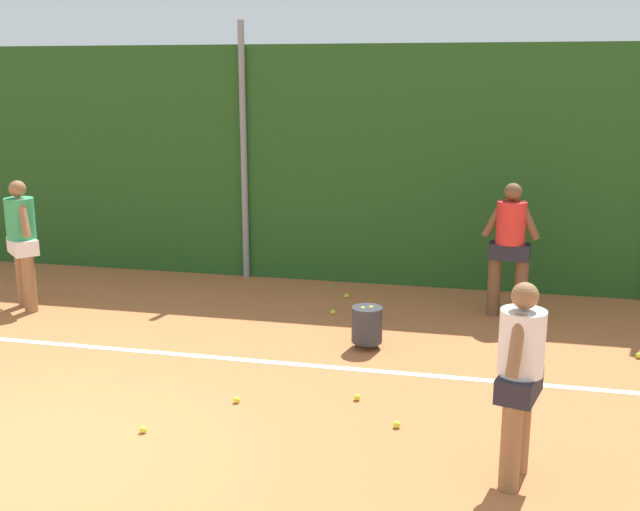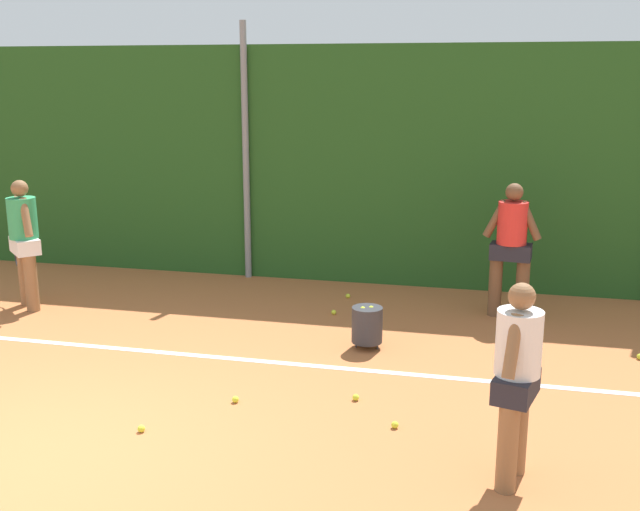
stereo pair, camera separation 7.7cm
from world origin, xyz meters
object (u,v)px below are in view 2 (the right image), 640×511
at_px(player_backcourt_far, 511,243).
at_px(tennis_ball_10, 640,357).
at_px(player_foreground_near, 517,373).
at_px(tennis_ball_2, 348,296).
at_px(tennis_ball_0, 235,399).
at_px(tennis_ball_11, 395,425).
at_px(tennis_ball_7, 371,324).
at_px(ball_hopper, 367,325).
at_px(player_midcourt, 24,237).
at_px(tennis_ball_5, 334,312).
at_px(tennis_ball_3, 141,429).
at_px(tennis_ball_6, 356,397).

distance_m(player_backcourt_far, tennis_ball_10, 2.14).
bearing_deg(player_foreground_near, tennis_ball_2, 40.25).
xyz_separation_m(player_backcourt_far, tennis_ball_0, (-2.61, -3.37, -0.97)).
bearing_deg(tennis_ball_11, tennis_ball_10, 43.23).
xyz_separation_m(tennis_ball_0, tennis_ball_11, (1.60, -0.19, 0.00)).
xyz_separation_m(tennis_ball_7, tennis_ball_10, (3.13, -0.44, 0.00)).
bearing_deg(player_foreground_near, ball_hopper, 45.66).
distance_m(tennis_ball_0, tennis_ball_10, 4.58).
xyz_separation_m(ball_hopper, tennis_ball_10, (3.06, 0.35, -0.26)).
bearing_deg(ball_hopper, player_midcourt, 173.96).
relative_size(tennis_ball_5, tennis_ball_10, 1.00).
bearing_deg(tennis_ball_5, tennis_ball_3, -104.70).
height_order(player_midcourt, tennis_ball_5, player_midcourt).
distance_m(player_midcourt, tennis_ball_5, 4.29).
bearing_deg(tennis_ball_11, ball_hopper, 106.86).
bearing_deg(tennis_ball_5, player_backcourt_far, 11.40).
distance_m(player_foreground_near, player_backcourt_far, 4.26).
bearing_deg(tennis_ball_10, tennis_ball_2, 156.62).
bearing_deg(tennis_ball_11, player_midcourt, 155.29).
bearing_deg(tennis_ball_5, tennis_ball_2, 87.22).
height_order(ball_hopper, tennis_ball_2, ball_hopper).
bearing_deg(tennis_ball_6, tennis_ball_7, 95.52).
bearing_deg(player_midcourt, tennis_ball_10, -138.14).
distance_m(player_backcourt_far, tennis_ball_11, 3.83).
bearing_deg(player_midcourt, tennis_ball_6, -158.78).
distance_m(tennis_ball_0, tennis_ball_7, 2.73).
height_order(tennis_ball_0, tennis_ball_6, same).
distance_m(tennis_ball_3, tennis_ball_10, 5.50).
distance_m(player_midcourt, tennis_ball_11, 5.99).
height_order(player_foreground_near, tennis_ball_5, player_foreground_near).
distance_m(player_midcourt, tennis_ball_3, 4.51).
bearing_deg(player_backcourt_far, tennis_ball_11, 80.90).
distance_m(tennis_ball_0, tennis_ball_3, 1.00).
height_order(player_midcourt, tennis_ball_10, player_midcourt).
height_order(tennis_ball_2, tennis_ball_3, same).
bearing_deg(tennis_ball_7, tennis_ball_10, -8.03).
relative_size(player_backcourt_far, ball_hopper, 3.46).
relative_size(player_midcourt, tennis_ball_2, 26.71).
bearing_deg(tennis_ball_7, tennis_ball_6, -84.48).
relative_size(ball_hopper, tennis_ball_2, 7.78).
xyz_separation_m(tennis_ball_7, tennis_ball_11, (0.67, -2.76, 0.00)).
bearing_deg(player_backcourt_far, player_foreground_near, 96.73).
xyz_separation_m(player_foreground_near, player_midcourt, (-6.38, 3.16, 0.08)).
distance_m(player_foreground_near, tennis_ball_10, 3.45).
height_order(tennis_ball_3, tennis_ball_5, same).
bearing_deg(player_backcourt_far, tennis_ball_3, 59.00).
relative_size(tennis_ball_2, tennis_ball_6, 1.00).
bearing_deg(player_foreground_near, player_backcourt_far, 14.48).
distance_m(player_midcourt, tennis_ball_10, 7.89).
relative_size(player_foreground_near, tennis_ball_2, 24.65).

